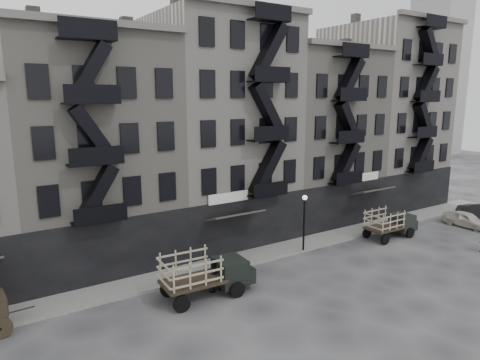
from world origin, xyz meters
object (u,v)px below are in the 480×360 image
stake_truck_west (205,271)px  car_east (466,219)px  stake_truck_east (391,221)px  pedestrian_mid (213,275)px

stake_truck_west → car_east: bearing=1.3°
stake_truck_east → car_east: size_ratio=1.25×
stake_truck_west → pedestrian_mid: size_ratio=2.72×
pedestrian_mid → stake_truck_east: bearing=177.2°
stake_truck_west → stake_truck_east: stake_truck_west is taller
stake_truck_east → car_east: bearing=-11.2°
stake_truck_east → pedestrian_mid: stake_truck_east is taller
car_east → stake_truck_east: bearing=165.2°
stake_truck_west → car_east: size_ratio=1.42×
stake_truck_west → stake_truck_east: 17.39m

